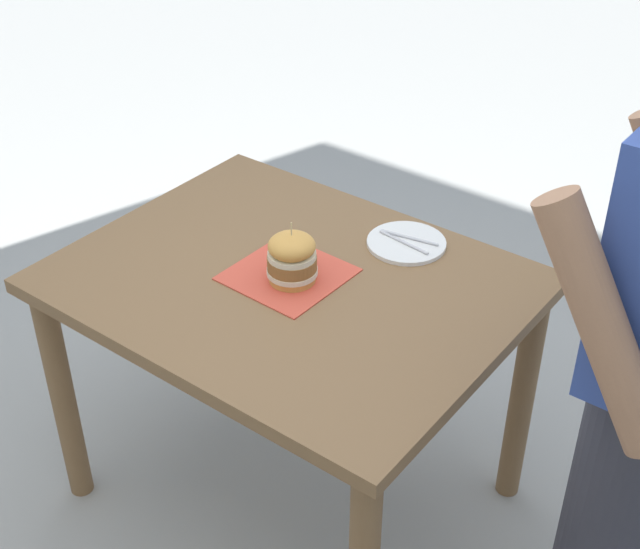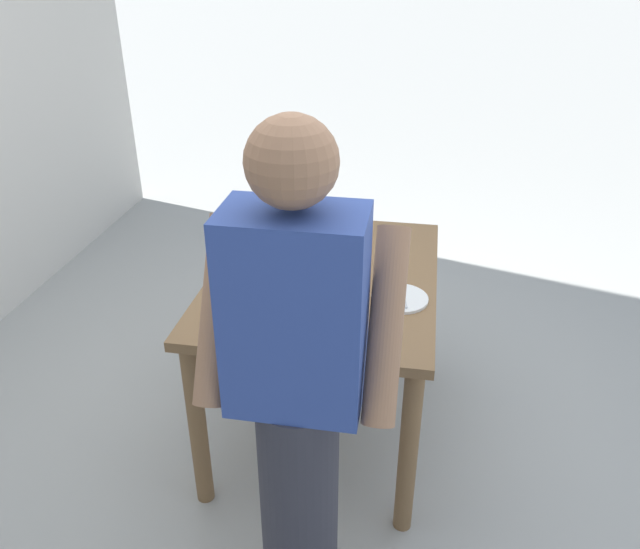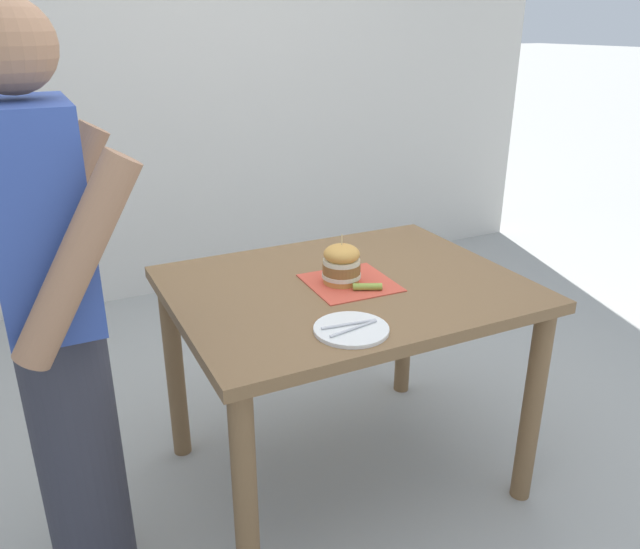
{
  "view_description": "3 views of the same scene",
  "coord_description": "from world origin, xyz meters",
  "px_view_note": "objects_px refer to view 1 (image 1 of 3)",
  "views": [
    {
      "loc": [
        1.49,
        1.23,
        2.11
      ],
      "look_at": [
        0.0,
        0.1,
        0.85
      ],
      "focal_mm": 50.0,
      "sensor_mm": 36.0,
      "label": 1
    },
    {
      "loc": [
        -0.38,
        2.24,
        2.02
      ],
      "look_at": [
        0.0,
        0.1,
        0.85
      ],
      "focal_mm": 35.0,
      "sensor_mm": 36.0,
      "label": 2
    },
    {
      "loc": [
        -1.72,
        0.95,
        1.63
      ],
      "look_at": [
        0.0,
        0.1,
        0.85
      ],
      "focal_mm": 35.0,
      "sensor_mm": 36.0,
      "label": 3
    }
  ],
  "objects_px": {
    "side_plate_with_forks": "(406,243)",
    "pickle_spear": "(302,254)",
    "patio_table": "(291,315)",
    "sandwich": "(292,258)"
  },
  "relations": [
    {
      "from": "patio_table",
      "to": "sandwich",
      "type": "height_order",
      "value": "sandwich"
    },
    {
      "from": "sandwich",
      "to": "patio_table",
      "type": "bearing_deg",
      "value": -115.89
    },
    {
      "from": "side_plate_with_forks",
      "to": "pickle_spear",
      "type": "bearing_deg",
      "value": -39.17
    },
    {
      "from": "patio_table",
      "to": "pickle_spear",
      "type": "xyz_separation_m",
      "value": [
        -0.09,
        -0.03,
        0.14
      ]
    },
    {
      "from": "pickle_spear",
      "to": "side_plate_with_forks",
      "type": "distance_m",
      "value": 0.3
    },
    {
      "from": "pickle_spear",
      "to": "sandwich",
      "type": "bearing_deg",
      "value": 25.0
    },
    {
      "from": "patio_table",
      "to": "side_plate_with_forks",
      "type": "height_order",
      "value": "side_plate_with_forks"
    },
    {
      "from": "patio_table",
      "to": "sandwich",
      "type": "distance_m",
      "value": 0.19
    },
    {
      "from": "sandwich",
      "to": "pickle_spear",
      "type": "xyz_separation_m",
      "value": [
        -0.1,
        -0.05,
        -0.06
      ]
    },
    {
      "from": "pickle_spear",
      "to": "side_plate_with_forks",
      "type": "height_order",
      "value": "pickle_spear"
    }
  ]
}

